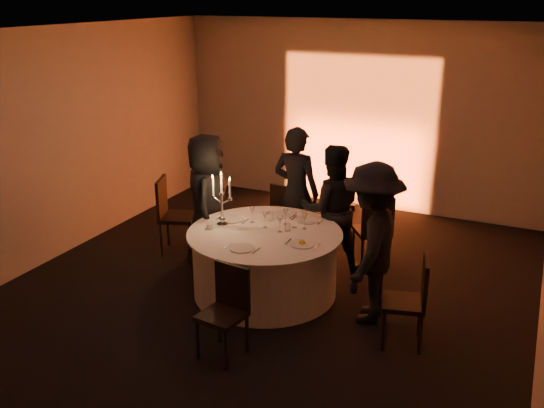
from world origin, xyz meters
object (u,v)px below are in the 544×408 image
at_px(guest_back_right, 332,209).
at_px(guest_right, 371,244).
at_px(chair_front, 226,306).
at_px(chair_right, 412,297).
at_px(chair_back_left, 287,211).
at_px(guest_back_left, 296,193).
at_px(chair_back_right, 374,228).
at_px(chair_left, 171,211).
at_px(guest_left, 207,201).
at_px(coffee_cup, 209,227).
at_px(candelabra, 222,207).
at_px(banquet_table, 265,263).

height_order(guest_back_right, guest_right, guest_right).
bearing_deg(chair_front, guest_right, 57.23).
distance_m(chair_right, chair_front, 1.84).
height_order(chair_front, guest_back_right, guest_back_right).
distance_m(chair_back_left, chair_right, 2.81).
distance_m(chair_front, guest_back_left, 2.52).
distance_m(chair_back_right, guest_back_left, 1.12).
bearing_deg(chair_left, guest_left, -123.39).
bearing_deg(guest_back_left, chair_front, 101.83).
distance_m(chair_right, coffee_cup, 2.46).
bearing_deg(chair_front, chair_right, 37.59).
bearing_deg(chair_left, chair_back_left, -77.67).
distance_m(guest_back_right, guest_right, 1.27).
height_order(chair_back_left, coffee_cup, chair_back_left).
bearing_deg(guest_right, candelabra, -94.43).
bearing_deg(guest_back_right, guest_right, 100.99).
distance_m(chair_back_right, chair_right, 1.83).
distance_m(chair_front, candelabra, 1.57).
distance_m(chair_left, guest_back_right, 2.20).
bearing_deg(candelabra, guest_right, -1.58).
relative_size(chair_back_left, guest_left, 0.52).
distance_m(chair_front, coffee_cup, 1.43).
distance_m(chair_right, candelabra, 2.43).
relative_size(chair_left, chair_back_right, 1.08).
relative_size(chair_back_left, chair_front, 0.99).
height_order(guest_left, guest_right, guest_right).
bearing_deg(candelabra, guest_back_right, 42.11).
bearing_deg(guest_back_right, guest_back_left, -50.90).
bearing_deg(chair_back_right, chair_right, 82.14).
bearing_deg(guest_back_right, candelabra, 14.34).
xyz_separation_m(chair_front, guest_left, (-1.21, 1.71, 0.36)).
distance_m(chair_left, chair_back_left, 1.59).
relative_size(chair_back_left, coffee_cup, 8.22).
bearing_deg(candelabra, chair_back_right, 39.42).
bearing_deg(chair_right, guest_back_left, -142.89).
bearing_deg(chair_right, guest_left, -119.42).
bearing_deg(chair_front, banquet_table, 107.15).
relative_size(guest_right, coffee_cup, 16.00).
bearing_deg(candelabra, chair_left, 152.82).
relative_size(chair_back_right, coffee_cup, 8.79).
height_order(chair_back_right, guest_left, guest_left).
distance_m(guest_right, coffee_cup, 1.91).
bearing_deg(chair_front, chair_left, 143.35).
relative_size(chair_front, guest_right, 0.52).
relative_size(chair_front, coffee_cup, 8.29).
xyz_separation_m(chair_back_right, guest_back_left, (-1.06, -0.06, 0.34)).
bearing_deg(guest_left, guest_right, -123.87).
relative_size(banquet_table, guest_back_right, 1.09).
height_order(guest_back_left, candelabra, guest_back_left).
distance_m(chair_back_right, chair_front, 2.64).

